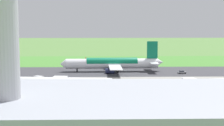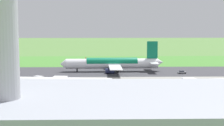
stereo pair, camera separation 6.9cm
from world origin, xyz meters
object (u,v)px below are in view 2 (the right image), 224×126
Objects in this scene: service_truck_baggage at (38,79)px; service_car_followme at (182,72)px; traffic_cone_orange at (78,63)px; airliner_parked_mid at (205,85)px; airliner_main at (113,63)px; no_stopping_sign at (86,59)px; airliner_parked_far at (49,84)px.

service_truck_baggage is 1.37× the size of service_car_followme.
service_truck_baggage is 71.40m from traffic_cone_orange.
airliner_main is at bearing -62.67° from airliner_parked_mid.
no_stopping_sign is at bearing -66.12° from airliner_parked_mid.
no_stopping_sign reaches higher than traffic_cone_orange.
airliner_main is 35.68m from service_car_followme.
airliner_parked_far reaches higher than airliner_parked_mid.
airliner_parked_mid reaches higher than service_car_followme.
traffic_cone_orange is (-12.51, -70.28, -1.13)m from service_truck_baggage.
airliner_parked_far is (24.41, 57.93, -0.35)m from airliner_main.
airliner_main is at bearing 118.05° from traffic_cone_orange.
airliner_main is 98.26× the size of traffic_cone_orange.
airliner_parked_mid is at bearing 178.15° from airliner_parked_far.
airliner_parked_far reaches higher than traffic_cone_orange.
service_truck_baggage is (64.17, -28.47, -2.27)m from airliner_parked_mid.
no_stopping_sign is (-7.93, -105.16, -2.42)m from airliner_parked_far.
traffic_cone_orange is (51.66, -98.76, -3.40)m from airliner_parked_mid.
no_stopping_sign is 4.87× the size of traffic_cone_orange.
airliner_main reaches higher than service_truck_baggage.
service_car_followme is 8.09× the size of traffic_cone_orange.
airliner_main is at bearing -112.85° from airliner_parked_far.
airliner_parked_far is 18.74× the size of no_stopping_sign.
service_truck_baggage is at bearing -23.93° from airliner_parked_mid.
service_car_followme is at bearing 139.05° from traffic_cone_orange.
service_truck_baggage is at bearing 77.89° from no_stopping_sign.
service_truck_baggage reaches higher than traffic_cone_orange.
no_stopping_sign reaches higher than service_truck_baggage.
service_car_followme is 73.07m from traffic_cone_orange.
service_car_followme is (-3.53, -50.87, -2.83)m from airliner_parked_mid.
service_truck_baggage is 80.26m from no_stopping_sign.
airliner_main is 44.43m from traffic_cone_orange.
airliner_main is 8.87× the size of service_truck_baggage.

